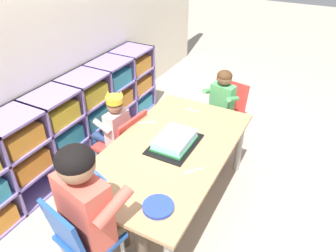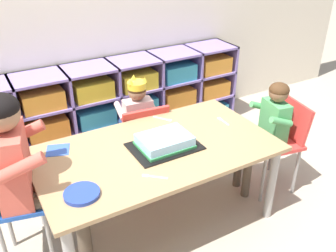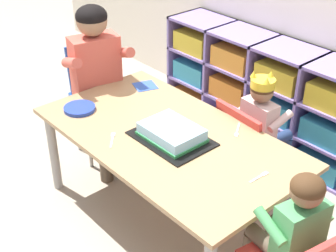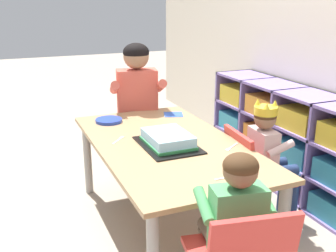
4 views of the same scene
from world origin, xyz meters
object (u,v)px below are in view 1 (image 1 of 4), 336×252
(classroom_chair_adult_side, at_px, (82,240))
(fork_at_table_front_edge, at_px, (193,171))
(activity_table, at_px, (170,155))
(fork_near_child_seat, at_px, (192,110))
(guest_at_table_side, at_px, (219,103))
(paper_plate_stack, at_px, (158,207))
(classroom_chair_guest_side, at_px, (224,110))
(birthday_cake_on_tray, at_px, (175,141))
(fork_beside_plate_stack, at_px, (149,122))
(child_with_crown, at_px, (113,124))
(adult_helper_seated, at_px, (94,202))
(classroom_chair_blue, at_px, (124,141))

(classroom_chair_adult_side, bearing_deg, fork_at_table_front_edge, -103.82)
(activity_table, distance_m, fork_near_child_seat, 0.57)
(guest_at_table_side, height_order, paper_plate_stack, guest_at_table_side)
(paper_plate_stack, distance_m, fork_near_child_seat, 1.13)
(classroom_chair_guest_side, xyz_separation_m, paper_plate_stack, (-1.48, -0.12, 0.16))
(classroom_chair_guest_side, distance_m, birthday_cake_on_tray, 0.92)
(activity_table, height_order, fork_at_table_front_edge, fork_at_table_front_edge)
(guest_at_table_side, xyz_separation_m, fork_beside_plate_stack, (-0.62, 0.37, 0.03))
(fork_near_child_seat, bearing_deg, activity_table, -80.31)
(birthday_cake_on_tray, xyz_separation_m, fork_at_table_front_edge, (-0.20, -0.23, -0.03))
(fork_at_table_front_edge, bearing_deg, child_with_crown, 111.80)
(adult_helper_seated, xyz_separation_m, classroom_chair_guest_side, (1.68, -0.16, -0.24))
(paper_plate_stack, xyz_separation_m, fork_beside_plate_stack, (0.75, 0.51, -0.01))
(classroom_chair_blue, xyz_separation_m, classroom_chair_adult_side, (-0.99, -0.41, 0.10))
(paper_plate_stack, bearing_deg, fork_near_child_seat, 14.68)
(classroom_chair_guest_side, distance_m, fork_near_child_seat, 0.45)
(classroom_chair_guest_side, distance_m, fork_at_table_front_edge, 1.12)
(paper_plate_stack, bearing_deg, guest_at_table_side, 5.77)
(child_with_crown, height_order, classroom_chair_adult_side, child_with_crown)
(adult_helper_seated, relative_size, fork_beside_plate_stack, 8.48)
(classroom_chair_adult_side, xyz_separation_m, guest_at_table_side, (1.69, -0.17, 0.07))
(birthday_cake_on_tray, bearing_deg, fork_beside_plate_stack, 61.70)
(activity_table, height_order, child_with_crown, child_with_crown)
(paper_plate_stack, distance_m, fork_beside_plate_stack, 0.91)
(classroom_chair_adult_side, height_order, adult_helper_seated, adult_helper_seated)
(adult_helper_seated, bearing_deg, fork_near_child_seat, -77.00)
(paper_plate_stack, bearing_deg, activity_table, 21.15)
(fork_beside_plate_stack, bearing_deg, fork_at_table_front_edge, 111.62)
(paper_plate_stack, bearing_deg, fork_at_table_front_edge, -6.25)
(classroom_chair_blue, xyz_separation_m, fork_near_child_seat, (0.41, -0.43, 0.21))
(classroom_chair_blue, xyz_separation_m, classroom_chair_guest_side, (0.80, -0.59, 0.06))
(adult_helper_seated, bearing_deg, guest_at_table_side, -82.38)
(adult_helper_seated, distance_m, guest_at_table_side, 1.59)
(classroom_chair_guest_side, xyz_separation_m, guest_at_table_side, (-0.10, 0.02, 0.12))
(classroom_chair_guest_side, relative_size, guest_at_table_side, 0.80)
(adult_helper_seated, bearing_deg, classroom_chair_guest_side, -82.72)
(adult_helper_seated, height_order, paper_plate_stack, adult_helper_seated)
(paper_plate_stack, bearing_deg, classroom_chair_blue, 46.40)
(adult_helper_seated, height_order, fork_near_child_seat, adult_helper_seated)
(classroom_chair_blue, relative_size, child_with_crown, 0.78)
(classroom_chair_blue, xyz_separation_m, guest_at_table_side, (0.70, -0.57, 0.17))
(paper_plate_stack, bearing_deg, child_with_crown, 50.07)
(classroom_chair_adult_side, xyz_separation_m, fork_at_table_front_edge, (0.70, -0.35, 0.10))
(activity_table, height_order, adult_helper_seated, adult_helper_seated)
(activity_table, bearing_deg, classroom_chair_blue, 73.84)
(classroom_chair_blue, relative_size, classroom_chair_guest_side, 0.92)
(classroom_chair_blue, bearing_deg, birthday_cake_on_tray, 85.03)
(classroom_chair_adult_side, distance_m, fork_beside_plate_stack, 1.09)
(child_with_crown, xyz_separation_m, adult_helper_seated, (-0.89, -0.54, 0.17))
(classroom_chair_adult_side, bearing_deg, adult_helper_seated, -90.00)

